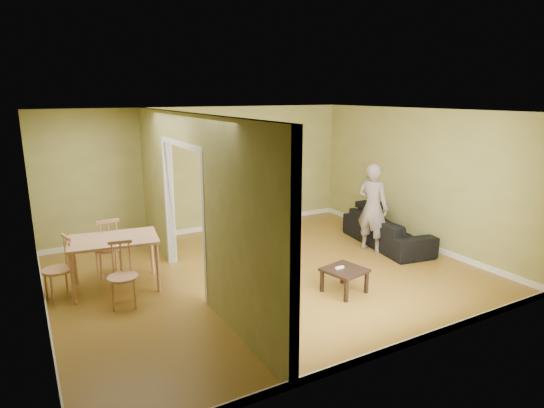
% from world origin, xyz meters
% --- Properties ---
extents(room_shell, '(6.50, 6.50, 6.50)m').
position_xyz_m(room_shell, '(0.00, 0.00, 1.30)').
color(room_shell, olive).
rests_on(room_shell, ground).
extents(partition, '(0.22, 5.50, 2.60)m').
position_xyz_m(partition, '(-1.20, 0.00, 1.30)').
color(partition, tan).
rests_on(partition, ground).
extents(wall_speaker, '(0.10, 0.10, 0.10)m').
position_xyz_m(wall_speaker, '(1.50, 2.69, 1.90)').
color(wall_speaker, black).
rests_on(wall_speaker, room_shell).
extents(sofa, '(2.16, 1.18, 0.78)m').
position_xyz_m(sofa, '(2.70, 0.13, 0.39)').
color(sofa, '#313234').
rests_on(sofa, ground).
extents(person, '(0.85, 0.75, 1.93)m').
position_xyz_m(person, '(2.23, 0.05, 0.97)').
color(person, slate).
rests_on(person, ground).
extents(bookshelf, '(0.86, 0.37, 2.03)m').
position_xyz_m(bookshelf, '(1.37, 2.61, 1.02)').
color(bookshelf, white).
rests_on(bookshelf, ground).
extents(paper_box_navy_a, '(0.40, 0.26, 0.20)m').
position_xyz_m(paper_box_navy_a, '(1.40, 2.56, 0.53)').
color(paper_box_navy_a, navy).
rests_on(paper_box_navy_a, bookshelf).
extents(paper_box_navy_b, '(0.44, 0.29, 0.23)m').
position_xyz_m(paper_box_navy_b, '(1.39, 2.56, 1.34)').
color(paper_box_navy_b, navy).
rests_on(paper_box_navy_b, bookshelf).
extents(paper_box_navy_c, '(0.42, 0.27, 0.21)m').
position_xyz_m(paper_box_navy_c, '(1.40, 2.56, 1.55)').
color(paper_box_navy_c, navy).
rests_on(paper_box_navy_c, bookshelf).
extents(coffee_table, '(0.55, 0.55, 0.37)m').
position_xyz_m(coffee_table, '(0.64, -1.19, 0.31)').
color(coffee_table, black).
rests_on(coffee_table, ground).
extents(game_controller, '(0.14, 0.04, 0.03)m').
position_xyz_m(game_controller, '(0.59, -1.14, 0.38)').
color(game_controller, white).
rests_on(game_controller, coffee_table).
extents(dining_table, '(1.26, 0.84, 0.78)m').
position_xyz_m(dining_table, '(-2.25, 0.61, 0.71)').
color(dining_table, '#E7B088').
rests_on(dining_table, ground).
extents(chair_left, '(0.49, 0.49, 0.90)m').
position_xyz_m(chair_left, '(-3.03, 0.65, 0.45)').
color(chair_left, tan).
rests_on(chair_left, ground).
extents(chair_near, '(0.48, 0.48, 0.90)m').
position_xyz_m(chair_near, '(-2.28, -0.07, 0.45)').
color(chair_near, '#DAB888').
rests_on(chair_near, ground).
extents(chair_far, '(0.47, 0.47, 0.97)m').
position_xyz_m(chair_far, '(-2.26, 1.19, 0.49)').
color(chair_far, tan).
rests_on(chair_far, ground).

